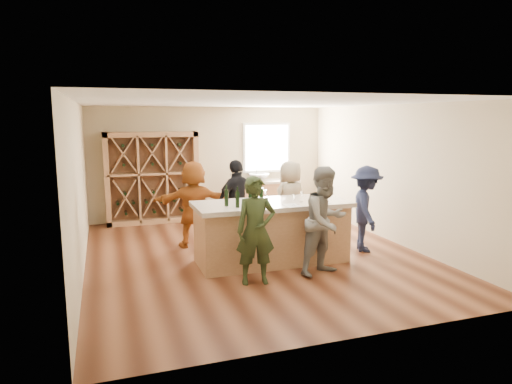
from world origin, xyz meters
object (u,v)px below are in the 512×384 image
object	(u,v)px
person_far_left	(194,204)
person_near_left	(256,230)
wine_bottle_d	(251,196)
person_far_mid	(237,202)
wine_rack	(152,178)
sink	(259,177)
wine_bottle_e	(261,196)
wine_bottle_b	(237,199)
person_server	(366,209)
wine_bottle_a	(226,198)
tasting_counter_base	(272,234)
person_far_right	(290,201)
person_near_right	(326,221)

from	to	relation	value
person_far_left	person_near_left	bearing A→B (deg)	110.44
wine_bottle_d	person_far_left	distance (m)	1.78
person_far_mid	person_far_left	distance (m)	0.86
person_far_left	wine_rack	bearing A→B (deg)	-68.54
sink	wine_bottle_d	xyz separation A→B (m)	(-1.49, -3.90, 0.23)
wine_bottle_e	wine_bottle_b	bearing A→B (deg)	-170.63
person_server	person_far_left	xyz separation A→B (m)	(-3.05, 1.36, 0.04)
sink	person_near_left	bearing A→B (deg)	-109.65
sink	person_far_left	world-z (taller)	person_far_left
wine_bottle_a	person_server	bearing A→B (deg)	3.55
wine_bottle_a	wine_bottle_d	size ratio (longest dim) A/B	0.82
wine_bottle_e	person_far_mid	size ratio (longest dim) A/B	0.17
wine_rack	sink	size ratio (longest dim) A/B	4.06
tasting_counter_base	wine_bottle_b	world-z (taller)	wine_bottle_b
wine_rack	sink	distance (m)	2.70
wine_rack	person_near_left	xyz separation A→B (m)	(1.05, -4.69, -0.26)
wine_rack	wine_bottle_b	distance (m)	4.16
wine_bottle_d	person_near_left	size ratio (longest dim) A/B	0.20
tasting_counter_base	person_far_right	world-z (taller)	person_far_right
person_far_left	person_far_right	bearing A→B (deg)	-175.57
wine_bottle_e	person_far_right	world-z (taller)	person_far_right
sink	wine_bottle_b	size ratio (longest dim) A/B	2.05
tasting_counter_base	person_near_right	xyz separation A→B (m)	(0.60, -0.88, 0.39)
sink	person_server	bearing A→B (deg)	-76.20
person_server	wine_rack	bearing A→B (deg)	65.29
person_near_right	person_server	xyz separation A→B (m)	(1.34, 0.94, -0.07)
wine_rack	wine_bottle_d	bearing A→B (deg)	-73.09
wine_bottle_b	person_near_right	bearing A→B (deg)	-24.99
tasting_counter_base	person_far_mid	xyz separation A→B (m)	(-0.25, 1.31, 0.36)
wine_bottle_e	person_far_right	distance (m)	1.92
person_near_left	person_near_right	size ratio (longest dim) A/B	0.94
wine_bottle_b	person_near_right	size ratio (longest dim) A/B	0.15
wine_bottle_b	person_near_left	xyz separation A→B (m)	(0.10, -0.65, -0.38)
tasting_counter_base	wine_bottle_a	xyz separation A→B (m)	(-0.85, -0.11, 0.72)
wine_bottle_a	person_far_left	world-z (taller)	person_far_left
person_server	person_far_left	world-z (taller)	person_far_left
wine_bottle_a	person_far_right	bearing A→B (deg)	38.65
wine_bottle_e	person_far_left	size ratio (longest dim) A/B	0.17
tasting_counter_base	person_far_right	size ratio (longest dim) A/B	1.57
sink	wine_bottle_e	bearing A→B (deg)	-108.58
person_near_left	person_near_right	bearing A→B (deg)	9.50
wine_bottle_a	person_far_right	distance (m)	2.27
wine_rack	person_near_right	size ratio (longest dim) A/B	1.24
person_near_left	person_server	bearing A→B (deg)	28.57
person_server	person_near_left	bearing A→B (deg)	132.26
sink	person_far_right	xyz separation A→B (m)	(-0.15, -2.42, -0.19)
wine_bottle_b	person_far_right	xyz separation A→B (m)	(1.60, 1.55, -0.38)
person_near_left	tasting_counter_base	bearing A→B (deg)	64.14
person_far_mid	person_far_right	xyz separation A→B (m)	(1.14, -0.03, -0.03)
wine_bottle_b	person_near_left	bearing A→B (deg)	-81.37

